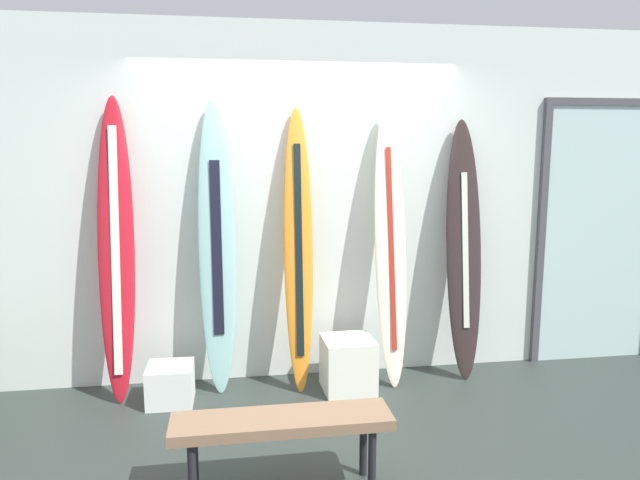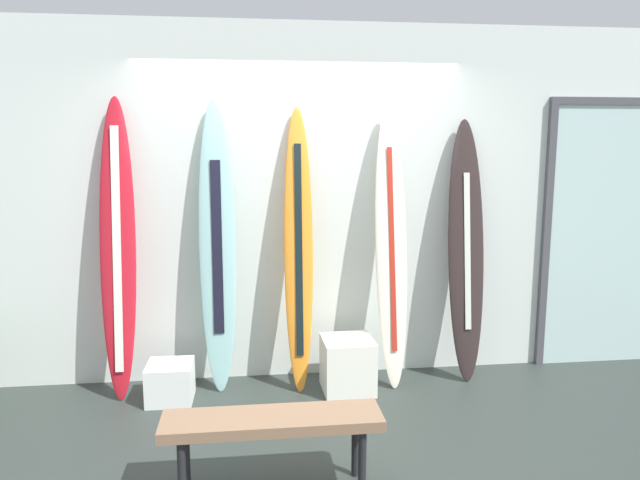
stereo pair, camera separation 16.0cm
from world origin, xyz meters
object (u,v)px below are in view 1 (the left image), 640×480
surfboard_ivory (390,251)px  surfboard_seafoam (217,248)px  surfboard_sunset (298,252)px  display_block_left (170,384)px  display_block_center (348,364)px  bench (282,426)px  glass_door (598,228)px  surfboard_crimson (116,252)px  surfboard_charcoal (464,250)px

surfboard_ivory → surfboard_seafoam: bearing=177.5°
surfboard_sunset → surfboard_ivory: size_ratio=1.01×
surfboard_ivory → display_block_left: surfboard_ivory is taller
display_block_center → bench: size_ratio=0.35×
surfboard_seafoam → glass_door: glass_door is taller
surfboard_ivory → display_block_left: size_ratio=6.41×
surfboard_sunset → display_block_center: (0.36, -0.16, -0.86)m
surfboard_crimson → surfboard_ivory: (2.05, -0.01, -0.04)m
display_block_left → display_block_center: size_ratio=0.82×
surfboard_crimson → surfboard_ivory: size_ratio=1.04×
display_block_center → bench: 1.44m
surfboard_seafoam → glass_door: (3.23, 0.16, 0.05)m
surfboard_charcoal → display_block_center: (-0.97, -0.17, -0.83)m
surfboard_ivory → display_block_center: size_ratio=5.25×
display_block_left → glass_door: (3.59, 0.38, 1.02)m
surfboard_seafoam → surfboard_charcoal: (1.94, -0.03, -0.07)m
surfboard_charcoal → display_block_left: 2.48m
surfboard_seafoam → bench: surfboard_seafoam is taller
bench → surfboard_sunset: bearing=79.4°
surfboard_seafoam → surfboard_charcoal: surfboard_seafoam is taller
surfboard_ivory → glass_door: glass_door is taller
surfboard_seafoam → surfboard_ivory: bearing=-2.5°
surfboard_sunset → bench: size_ratio=1.82×
surfboard_seafoam → surfboard_crimson: bearing=-176.4°
surfboard_ivory → bench: bearing=-124.7°
display_block_left → glass_door: bearing=6.0°
surfboard_sunset → surfboard_crimson: bearing=-179.7°
surfboard_seafoam → display_block_left: surfboard_seafoam is taller
display_block_center → bench: bearing=-116.0°
surfboard_seafoam → surfboard_charcoal: 1.95m
surfboard_crimson → surfboard_charcoal: size_ratio=1.07×
display_block_left → surfboard_ivory: bearing=5.5°
surfboard_sunset → display_block_left: surfboard_sunset is taller
surfboard_crimson → glass_door: glass_door is taller
surfboard_ivory → display_block_center: surfboard_ivory is taller
display_block_center → surfboard_ivory: bearing=21.1°
surfboard_seafoam → surfboard_sunset: (0.61, -0.04, -0.05)m
surfboard_seafoam → display_block_left: size_ratio=6.61×
surfboard_seafoam → surfboard_sunset: bearing=-3.5°
surfboard_seafoam → surfboard_charcoal: bearing=-0.8°
display_block_center → glass_door: size_ratio=0.18×
surfboard_crimson → display_block_left: bearing=-25.9°
surfboard_sunset → surfboard_ivory: bearing=-1.7°
surfboard_crimson → surfboard_ivory: bearing=-0.4°
surfboard_sunset → bench: 1.62m
surfboard_crimson → surfboard_ivory: 2.05m
surfboard_sunset → display_block_left: bearing=-169.4°
surfboard_ivory → display_block_left: bearing=-174.5°
surfboard_ivory → bench: 1.86m
surfboard_charcoal → display_block_center: surfboard_charcoal is taller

